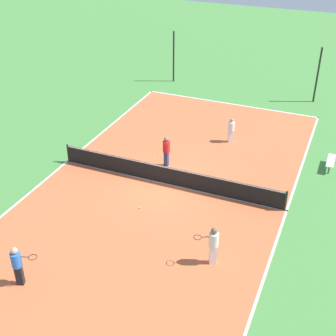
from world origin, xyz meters
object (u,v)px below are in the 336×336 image
tennis_ball_midcourt (159,153)px  player_near_blue (17,264)px  tennis_net (168,175)px  tennis_ball_far_baseline (140,208)px  player_far_white (213,243)px  bench (331,161)px  fence_post_back_right (318,75)px  player_near_white (231,129)px  player_coach_red (166,150)px  fence_post_back_left (174,57)px

tennis_ball_midcourt → player_near_blue: bearing=-93.9°
tennis_net → tennis_ball_far_baseline: (-0.37, -2.31, -0.46)m
player_far_white → tennis_ball_midcourt: size_ratio=24.03×
player_near_blue → player_far_white: player_near_blue is taller
bench → fence_post_back_right: (-1.94, 8.42, 1.43)m
player_near_white → player_far_white: size_ratio=0.86×
player_near_white → player_coach_red: player_coach_red is taller
tennis_ball_far_baseline → fence_post_back_right: (5.34, 15.24, 1.75)m
bench → player_coach_red: size_ratio=0.86×
fence_post_back_left → fence_post_back_right: size_ratio=1.00×
player_near_white → fence_post_back_right: fence_post_back_right is taller
tennis_ball_far_baseline → tennis_ball_midcourt: bearing=104.0°
tennis_ball_far_baseline → tennis_net: bearing=80.9°
tennis_ball_far_baseline → fence_post_back_left: bearing=106.8°
player_near_blue → tennis_ball_midcourt: 10.59m
player_far_white → player_near_white: bearing=-105.1°
player_near_white → fence_post_back_left: 10.06m
player_far_white → tennis_ball_midcourt: bearing=-80.4°
player_coach_red → tennis_ball_far_baseline: 3.96m
fence_post_back_left → fence_post_back_right: bearing=0.0°
fence_post_back_left → fence_post_back_right: (9.93, 0.00, 0.00)m
player_near_blue → tennis_ball_midcourt: (0.72, 10.53, -0.90)m
player_coach_red → fence_post_back_left: size_ratio=0.45×
player_near_blue → player_far_white: (5.91, 3.64, -0.00)m
bench → player_near_blue: (-9.20, -12.53, 0.58)m
player_near_white → tennis_ball_far_baseline: size_ratio=20.57×
bench → player_near_white: bearing=81.7°
tennis_net → fence_post_back_left: fence_post_back_left is taller
bench → fence_post_back_left: size_ratio=0.39×
player_far_white → tennis_ball_far_baseline: size_ratio=24.03×
player_near_blue → bench: bearing=33.9°
tennis_ball_midcourt → tennis_ball_far_baseline: same height
player_coach_red → tennis_ball_far_baseline: bearing=2.8°
tennis_ball_midcourt → fence_post_back_left: size_ratio=0.02×
tennis_ball_far_baseline → player_far_white: bearing=-27.5°
tennis_ball_midcourt → fence_post_back_left: 11.10m
tennis_net → tennis_ball_midcourt: 3.00m
tennis_net → player_far_white: 5.70m
bench → fence_post_back_left: 14.63m
player_far_white → tennis_ball_midcourt: 8.68m
player_near_white → tennis_net: bearing=43.4°
player_near_blue → tennis_ball_far_baseline: bearing=51.6°
bench → player_near_white: size_ratio=1.00×
tennis_ball_far_baseline → fence_post_back_right: 16.24m
player_near_blue → tennis_net: bearing=54.2°
tennis_net → fence_post_back_left: (-4.97, 12.94, 1.29)m
player_near_white → fence_post_back_right: bearing=-145.1°
player_coach_red → fence_post_back_left: bearing=-162.2°
bench → player_far_white: bearing=159.7°
tennis_net → player_near_white: 5.52m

